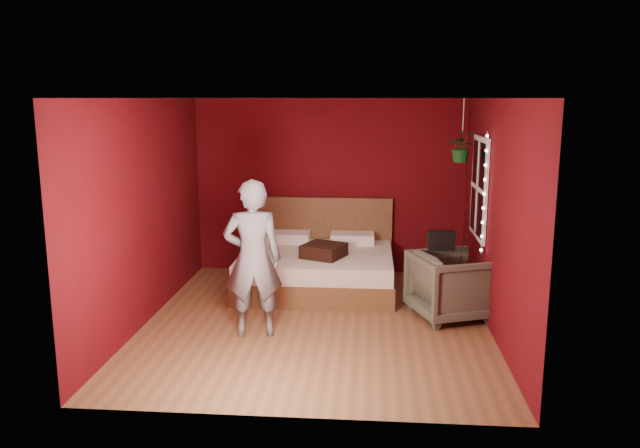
% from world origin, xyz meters
% --- Properties ---
extents(floor, '(4.50, 4.50, 0.00)m').
position_xyz_m(floor, '(0.00, 0.00, 0.00)').
color(floor, brown).
rests_on(floor, ground).
extents(room_walls, '(4.04, 4.54, 2.62)m').
position_xyz_m(room_walls, '(0.00, 0.00, 1.68)').
color(room_walls, '#590911').
rests_on(room_walls, ground).
extents(window, '(0.05, 0.97, 1.27)m').
position_xyz_m(window, '(1.97, 0.90, 1.50)').
color(window, white).
rests_on(window, room_walls).
extents(fairy_lights, '(0.04, 0.04, 1.45)m').
position_xyz_m(fairy_lights, '(1.94, 0.37, 1.50)').
color(fairy_lights, silver).
rests_on(fairy_lights, room_walls).
extents(bed, '(2.09, 1.78, 1.15)m').
position_xyz_m(bed, '(-0.11, 1.41, 0.30)').
color(bed, brown).
rests_on(bed, ground).
extents(person, '(0.70, 0.53, 1.75)m').
position_xyz_m(person, '(-0.66, -0.44, 0.88)').
color(person, slate).
rests_on(person, ground).
extents(armchair, '(1.12, 1.11, 0.80)m').
position_xyz_m(armchair, '(1.60, 0.30, 0.40)').
color(armchair, '#595846').
rests_on(armchair, ground).
extents(handbag, '(0.32, 0.16, 0.23)m').
position_xyz_m(handbag, '(1.47, 0.47, 0.91)').
color(handbag, black).
rests_on(handbag, armchair).
extents(throw_pillow, '(0.65, 0.65, 0.18)m').
position_xyz_m(throw_pillow, '(0.01, 1.06, 0.61)').
color(throw_pillow, black).
rests_on(throw_pillow, bed).
extents(hanging_plant, '(0.39, 0.35, 0.81)m').
position_xyz_m(hanging_plant, '(1.77, 1.19, 1.99)').
color(hanging_plant, silver).
rests_on(hanging_plant, room_walls).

